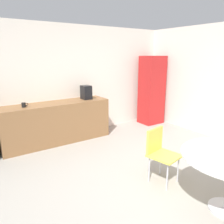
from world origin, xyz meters
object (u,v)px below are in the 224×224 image
at_px(locker_cabinet, 152,90).
at_px(coffee_maker, 86,92).
at_px(mug_white, 24,105).
at_px(chair_yellow, 159,149).

bearing_deg(locker_cabinet, coffee_maker, 177.16).
bearing_deg(mug_white, coffee_maker, 2.04).
height_order(locker_cabinet, coffee_maker, locker_cabinet).
bearing_deg(chair_yellow, mug_white, 120.79).
height_order(chair_yellow, mug_white, mug_white).
bearing_deg(mug_white, locker_cabinet, -0.82).
height_order(locker_cabinet, mug_white, locker_cabinet).
bearing_deg(chair_yellow, coffee_maker, 89.54).
distance_m(locker_cabinet, mug_white, 3.44).
bearing_deg(locker_cabinet, chair_yellow, -131.37).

